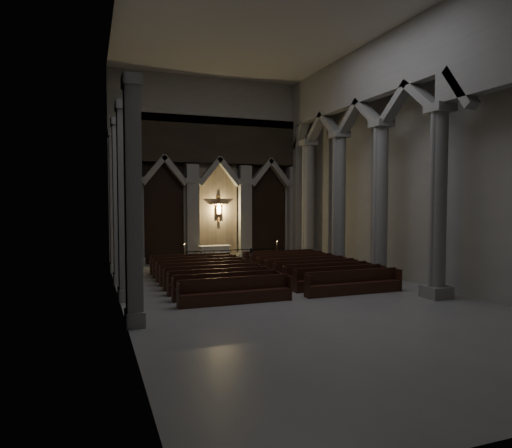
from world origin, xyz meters
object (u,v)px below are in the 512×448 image
(altar, at_px, (215,253))
(candle_stand_left, at_px, (184,261))
(pews, at_px, (262,275))
(altar_rail, at_px, (231,255))
(worshipper, at_px, (252,258))
(candle_stand_right, at_px, (277,257))

(altar, relative_size, candle_stand_left, 1.41)
(pews, bearing_deg, altar, 94.46)
(altar_rail, bearing_deg, altar, 107.96)
(altar, bearing_deg, worshipper, -63.24)
(altar, xyz_separation_m, candle_stand_right, (3.98, -0.84, -0.28))
(candle_stand_right, bearing_deg, candle_stand_left, -179.74)
(candle_stand_right, distance_m, pews, 7.18)
(candle_stand_left, relative_size, candle_stand_right, 1.01)
(altar_rail, xyz_separation_m, worshipper, (0.92, -1.21, -0.10))
(altar, height_order, pews, altar)
(candle_stand_left, height_order, worshipper, candle_stand_left)
(altar, xyz_separation_m, worshipper, (1.48, -2.93, -0.04))
(altar_rail, relative_size, candle_stand_right, 3.94)
(worshipper, bearing_deg, altar_rail, 130.50)
(altar, bearing_deg, altar_rail, -72.04)
(altar_rail, height_order, candle_stand_right, candle_stand_right)
(worshipper, bearing_deg, altar, 120.03)
(candle_stand_left, relative_size, pews, 0.14)
(pews, height_order, worshipper, worshipper)
(altar_rail, relative_size, worshipper, 4.45)
(candle_stand_left, bearing_deg, worshipper, -29.70)
(altar_rail, relative_size, pews, 0.55)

